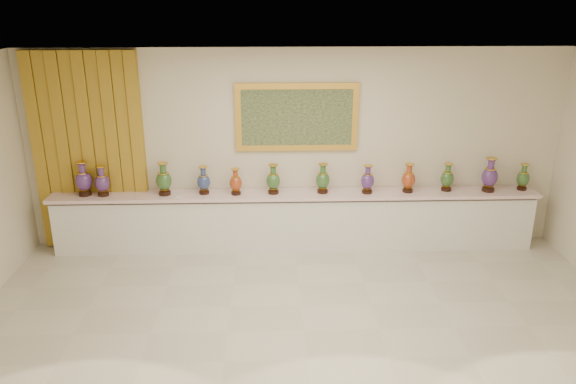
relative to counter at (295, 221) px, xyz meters
name	(u,v)px	position (x,y,z in m)	size (l,w,h in m)	color
ground	(304,330)	(0.00, -2.27, -0.44)	(8.00, 8.00, 0.00)	beige
room	(123,147)	(-2.54, 0.17, 1.14)	(8.00, 8.00, 8.00)	beige
counter	(295,221)	(0.00, 0.00, 0.00)	(7.28, 0.48, 0.90)	white
vase_0	(84,180)	(-3.11, -0.01, 0.69)	(0.31, 0.31, 0.52)	black
vase_1	(102,182)	(-2.83, -0.04, 0.67)	(0.28, 0.28, 0.45)	black
vase_2	(164,180)	(-1.94, -0.03, 0.68)	(0.30, 0.30, 0.49)	black
vase_3	(204,182)	(-1.36, 0.00, 0.65)	(0.23, 0.23, 0.42)	black
vase_4	(236,183)	(-0.88, -0.05, 0.64)	(0.24, 0.24, 0.40)	black
vase_5	(273,181)	(-0.33, -0.02, 0.66)	(0.27, 0.27, 0.45)	black
vase_6	(323,180)	(0.41, -0.02, 0.67)	(0.26, 0.26, 0.45)	black
vase_7	(368,181)	(1.07, -0.05, 0.66)	(0.26, 0.26, 0.43)	black
vase_8	(408,179)	(1.69, -0.02, 0.66)	(0.26, 0.26, 0.44)	black
vase_9	(447,178)	(2.29, 0.02, 0.65)	(0.25, 0.25, 0.43)	black
vase_10	(490,176)	(2.91, -0.03, 0.70)	(0.27, 0.27, 0.52)	black
vase_11	(523,178)	(3.44, 0.02, 0.64)	(0.22, 0.22, 0.40)	black
label_card	(179,197)	(-1.71, -0.14, 0.47)	(0.10, 0.06, 0.00)	white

